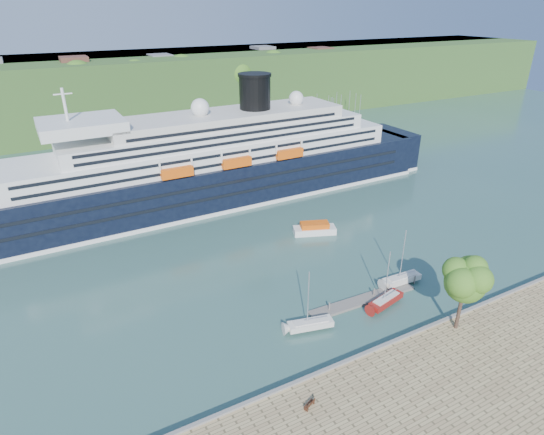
{
  "coord_description": "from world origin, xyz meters",
  "views": [
    {
      "loc": [
        -37.4,
        -33.78,
        41.21
      ],
      "look_at": [
        -2.87,
        30.0,
        6.96
      ],
      "focal_mm": 30.0,
      "sensor_mm": 36.0,
      "label": 1
    }
  ],
  "objects": [
    {
      "name": "quay_coping",
      "position": [
        0.0,
        -0.2,
        1.15
      ],
      "size": [
        220.0,
        0.5,
        0.3
      ],
      "primitive_type": "cube",
      "color": "slate",
      "rests_on": "promenade"
    },
    {
      "name": "park_bench",
      "position": [
        -16.54,
        -3.85,
        1.5
      ],
      "size": [
        1.69,
        1.21,
        1.01
      ],
      "primitive_type": null,
      "rotation": [
        0.0,
        0.0,
        0.41
      ],
      "color": "#4B2715",
      "rests_on": "promenade"
    },
    {
      "name": "promenade_tree",
      "position": [
        8.48,
        -1.95,
        6.93
      ],
      "size": [
        7.16,
        7.16,
        11.86
      ],
      "primitive_type": null,
      "color": "#37671B",
      "rests_on": "promenade"
    },
    {
      "name": "sailboat_white_far",
      "position": [
        10.56,
        10.77,
        4.71
      ],
      "size": [
        7.37,
        2.34,
        9.42
      ],
      "primitive_type": null,
      "rotation": [
        0.0,
        0.0,
        -0.04
      ],
      "color": "silver",
      "rests_on": "ground"
    },
    {
      "name": "ground",
      "position": [
        0.0,
        0.0,
        0.0
      ],
      "size": [
        400.0,
        400.0,
        0.0
      ],
      "primitive_type": "plane",
      "color": "#325A54",
      "rests_on": "ground"
    },
    {
      "name": "far_hillside",
      "position": [
        0.0,
        145.0,
        12.0
      ],
      "size": [
        400.0,
        50.0,
        24.0
      ],
      "primitive_type": "cube",
      "color": "#335622",
      "rests_on": "ground"
    },
    {
      "name": "cruise_ship",
      "position": [
        -4.97,
        57.89,
        13.81
      ],
      "size": [
        123.19,
        19.1,
        27.63
      ],
      "primitive_type": null,
      "rotation": [
        0.0,
        0.0,
        0.01
      ],
      "color": "black",
      "rests_on": "ground"
    },
    {
      "name": "floating_pontoon",
      "position": [
        2.12,
        10.02,
        0.2
      ],
      "size": [
        18.4,
        2.89,
        0.41
      ],
      "primitive_type": null,
      "rotation": [
        0.0,
        0.0,
        -0.04
      ],
      "color": "slate",
      "rests_on": "ground"
    },
    {
      "name": "sailboat_white_near",
      "position": [
        -8.6,
        8.2,
        4.53
      ],
      "size": [
        7.27,
        3.5,
        9.06
      ],
      "primitive_type": null,
      "rotation": [
        0.0,
        0.0,
        -0.23
      ],
      "color": "silver",
      "rests_on": "ground"
    },
    {
      "name": "tender_launch",
      "position": [
        8.04,
        32.54,
        1.16
      ],
      "size": [
        8.86,
        5.68,
        2.32
      ],
      "primitive_type": null,
      "rotation": [
        0.0,
        0.0,
        -0.37
      ],
      "color": "#E6550D",
      "rests_on": "ground"
    },
    {
      "name": "sailboat_red",
      "position": [
        4.4,
        7.51,
        4.52
      ],
      "size": [
        7.26,
        3.46,
        9.04
      ],
      "primitive_type": null,
      "rotation": [
        0.0,
        0.0,
        0.23
      ],
      "color": "maroon",
      "rests_on": "ground"
    }
  ]
}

